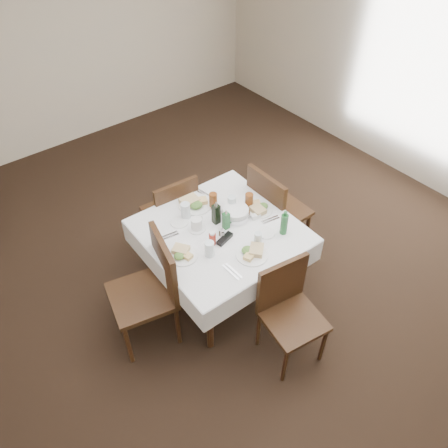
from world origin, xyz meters
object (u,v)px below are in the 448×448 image
object	(u,v)px
oil_cruet_green	(226,220)
green_bottle	(284,224)
water_n	(186,211)
water_w	(209,249)
chair_east	(273,208)
coffee_mug	(197,224)
chair_north	(173,211)
bread_basket	(236,213)
water_s	(258,239)
chair_south	(288,306)
water_e	(232,203)
ketchup_bottle	(212,238)
oil_cruet_dark	(216,213)
dining_table	(220,237)
chair_west	(152,285)

from	to	relation	value
oil_cruet_green	green_bottle	world-z (taller)	green_bottle
water_n	water_w	distance (m)	0.49
chair_east	water_w	world-z (taller)	chair_east
water_n	coffee_mug	xyz separation A→B (m)	(-0.01, -0.17, -0.02)
chair_north	coffee_mug	bearing A→B (deg)	-100.96
chair_east	bread_basket	bearing A→B (deg)	-176.39
water_s	coffee_mug	world-z (taller)	water_s
coffee_mug	chair_south	bearing A→B (deg)	-78.64
water_e	bread_basket	xyz separation A→B (m)	(-0.04, -0.10, -0.03)
oil_cruet_green	ketchup_bottle	distance (m)	0.22
green_bottle	chair_north	bearing A→B (deg)	112.06
chair_east	oil_cruet_dark	xyz separation A→B (m)	(-0.66, 0.01, 0.29)
chair_south	water_w	xyz separation A→B (m)	(-0.28, 0.61, 0.32)
chair_north	bread_basket	bearing A→B (deg)	-69.12
dining_table	chair_south	size ratio (longest dim) A/B	1.37
chair_west	coffee_mug	distance (m)	0.60
chair_south	water_n	distance (m)	1.14
dining_table	water_w	xyz separation A→B (m)	(-0.24, -0.17, 0.16)
water_n	ketchup_bottle	bearing A→B (deg)	-92.26
dining_table	oil_cruet_green	world-z (taller)	oil_cruet_green
chair_north	oil_cruet_green	distance (m)	0.77
bread_basket	water_s	bearing A→B (deg)	-101.18
water_s	coffee_mug	bearing A→B (deg)	121.94
bread_basket	oil_cruet_dark	world-z (taller)	oil_cruet_dark
water_s	oil_cruet_green	bearing A→B (deg)	104.82
chair_south	water_n	bearing A→B (deg)	99.02
oil_cruet_green	chair_south	bearing A→B (deg)	-90.92
chair_west	green_bottle	size ratio (longest dim) A/B	4.51
coffee_mug	oil_cruet_dark	bearing A→B (deg)	-11.80
chair_north	oil_cruet_dark	size ratio (longest dim) A/B	3.95
dining_table	water_e	bearing A→B (deg)	31.27
ketchup_bottle	oil_cruet_dark	bearing A→B (deg)	45.26
bread_basket	water_w	bearing A→B (deg)	-153.56
bread_basket	coffee_mug	size ratio (longest dim) A/B	1.53
water_e	coffee_mug	bearing A→B (deg)	-177.73
water_s	dining_table	bearing A→B (deg)	112.80
water_e	oil_cruet_dark	bearing A→B (deg)	-166.21
dining_table	chair_east	bearing A→B (deg)	6.59
water_n	ketchup_bottle	world-z (taller)	water_n
water_s	bread_basket	world-z (taller)	water_s
chair_south	oil_cruet_green	world-z (taller)	oil_cruet_green
chair_south	chair_west	world-z (taller)	chair_west
oil_cruet_green	oil_cruet_dark	bearing A→B (deg)	102.08
green_bottle	bread_basket	bearing A→B (deg)	113.89
dining_table	oil_cruet_green	distance (m)	0.18
bread_basket	green_bottle	distance (m)	0.44
bread_basket	coffee_mug	xyz separation A→B (m)	(-0.35, 0.08, 0.01)
dining_table	oil_cruet_dark	bearing A→B (deg)	72.71
bread_basket	coffee_mug	distance (m)	0.35
green_bottle	water_e	bearing A→B (deg)	105.86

